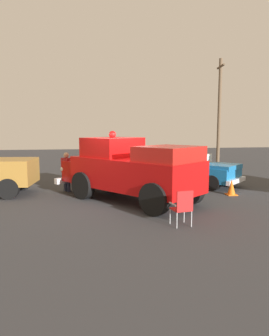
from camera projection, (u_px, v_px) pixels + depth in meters
ground_plane at (118, 202)px, 11.63m from camera, size 60.00×60.00×0.00m
vintage_fire_truck at (130, 169)px, 11.74m from camera, size 5.39×6.01×2.59m
classic_hot_rod at (193, 169)px, 15.18m from camera, size 4.31×4.46×1.46m
lawn_chair_near_truck at (192, 186)px, 11.56m from camera, size 0.67×0.67×1.02m
lawn_chair_by_car at (108, 171)px, 15.57m from camera, size 0.65×0.65×1.02m
lawn_chair_spare at (183, 206)px, 8.67m from camera, size 0.58×0.57×1.02m
spectator_seated at (193, 183)px, 11.67m from camera, size 0.58×0.64×1.29m
spectator_standing at (67, 169)px, 13.49m from camera, size 0.51×0.54×1.68m
utility_pole at (219, 109)px, 24.54m from camera, size 0.35×1.70×7.95m
traffic_cone at (231, 187)px, 12.83m from camera, size 0.40×0.40×0.64m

